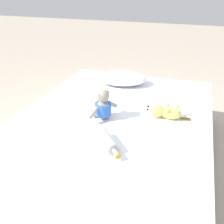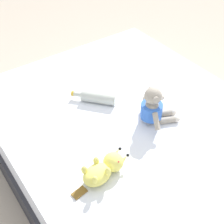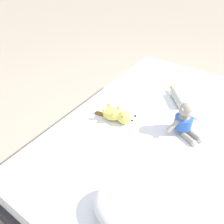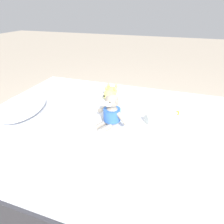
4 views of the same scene
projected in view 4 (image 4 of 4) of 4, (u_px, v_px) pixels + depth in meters
ground_plane at (111, 162)px, 1.65m from camera, size 16.00×16.00×0.00m
bed at (111, 142)px, 1.55m from camera, size 1.47×2.05×0.43m
pillow at (23, 106)px, 1.49m from camera, size 0.53×0.39×0.13m
plush_monkey at (111, 113)px, 1.33m from camera, size 0.25×0.27×0.24m
plush_yellow_creature at (110, 93)px, 1.76m from camera, size 0.33×0.13×0.10m
glass_bottle at (160, 117)px, 1.40m from camera, size 0.22×0.25×0.07m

